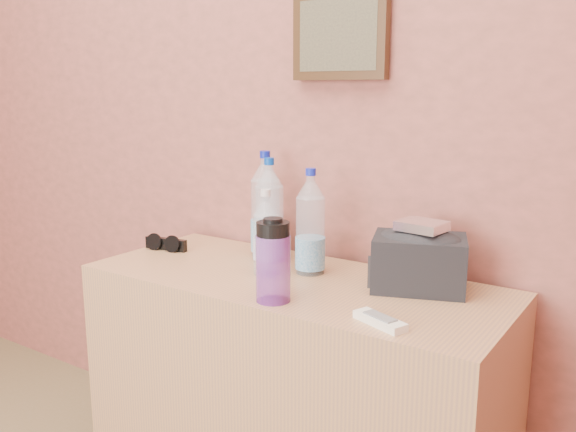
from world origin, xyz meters
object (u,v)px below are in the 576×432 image
(dresser, at_px, (293,401))
(nalgene_bottle, at_px, (273,261))
(pet_small, at_px, (266,237))
(toiletry_bag, at_px, (419,259))
(pet_large_c, at_px, (310,227))
(ac_remote, at_px, (380,321))
(pet_large_a, at_px, (269,216))
(foil_packet, at_px, (422,226))
(sunglasses, at_px, (166,244))
(pet_large_b, at_px, (265,210))

(dresser, height_order, nalgene_bottle, nalgene_bottle)
(pet_small, relative_size, toiletry_bag, 1.03)
(toiletry_bag, bearing_deg, pet_large_c, 166.42)
(dresser, relative_size, toiletry_bag, 5.04)
(pet_small, bearing_deg, ac_remote, -21.01)
(dresser, xyz_separation_m, pet_large_c, (0.01, 0.07, 0.50))
(pet_large_a, height_order, pet_small, pet_large_a)
(ac_remote, bearing_deg, foil_packet, 115.09)
(dresser, relative_size, foil_packet, 10.38)
(sunglasses, relative_size, toiletry_bag, 0.64)
(toiletry_bag, distance_m, foil_packet, 0.09)
(pet_large_c, bearing_deg, dresser, -98.79)
(dresser, relative_size, ac_remote, 8.83)
(dresser, height_order, pet_large_b, pet_large_b)
(pet_large_b, xyz_separation_m, nalgene_bottle, (0.26, -0.33, -0.04))
(sunglasses, xyz_separation_m, ac_remote, (0.86, -0.20, -0.01))
(pet_large_c, bearing_deg, pet_large_b, 159.21)
(pet_large_b, distance_m, nalgene_bottle, 0.43)
(sunglasses, distance_m, ac_remote, 0.88)
(nalgene_bottle, bearing_deg, foil_packet, 46.51)
(dresser, relative_size, pet_small, 4.88)
(nalgene_bottle, height_order, sunglasses, nalgene_bottle)
(pet_large_c, distance_m, toiletry_bag, 0.32)
(ac_remote, xyz_separation_m, foil_packet, (-0.02, 0.28, 0.16))
(toiletry_bag, relative_size, foil_packet, 2.06)
(pet_large_a, relative_size, pet_small, 1.30)
(pet_large_a, height_order, sunglasses, pet_large_a)
(pet_small, height_order, toiletry_bag, pet_small)
(sunglasses, bearing_deg, ac_remote, -22.16)
(pet_large_a, bearing_deg, pet_large_b, 137.42)
(foil_packet, bearing_deg, pet_large_c, -174.43)
(pet_large_a, relative_size, foil_packet, 2.76)
(pet_large_a, height_order, pet_large_b, pet_large_b)
(pet_small, distance_m, foil_packet, 0.43)
(pet_large_b, bearing_deg, foil_packet, -5.49)
(dresser, distance_m, sunglasses, 0.64)
(pet_small, xyz_separation_m, toiletry_bag, (0.41, 0.12, -0.03))
(ac_remote, distance_m, toiletry_bag, 0.29)
(pet_large_c, relative_size, ac_remote, 2.24)
(dresser, bearing_deg, pet_large_b, 143.09)
(pet_small, xyz_separation_m, sunglasses, (-0.42, 0.03, -0.09))
(toiletry_bag, bearing_deg, ac_remote, -105.06)
(pet_large_c, relative_size, pet_small, 1.24)
(sunglasses, distance_m, foil_packet, 0.85)
(pet_small, distance_m, ac_remote, 0.47)
(dresser, bearing_deg, toiletry_bag, 18.59)
(pet_large_c, bearing_deg, ac_remote, -36.20)
(nalgene_bottle, bearing_deg, pet_large_a, 127.06)
(pet_large_b, height_order, pet_small, pet_large_b)
(pet_large_c, xyz_separation_m, toiletry_bag, (0.31, 0.04, -0.05))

